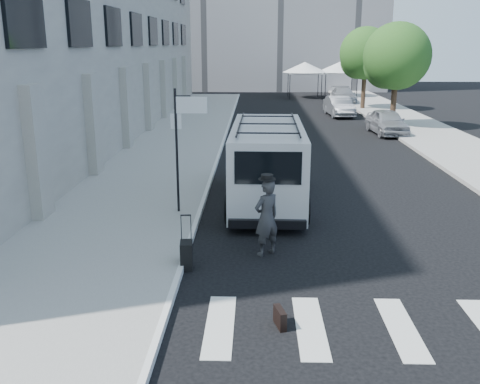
# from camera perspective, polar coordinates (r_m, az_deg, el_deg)

# --- Properties ---
(ground) EXTENTS (120.00, 120.00, 0.00)m
(ground) POSITION_cam_1_polar(r_m,az_deg,el_deg) (12.47, 3.38, -7.26)
(ground) COLOR black
(ground) RESTS_ON ground
(sidewalk_left) EXTENTS (4.50, 48.00, 0.15)m
(sidewalk_left) POSITION_cam_1_polar(r_m,az_deg,el_deg) (28.16, -6.24, 5.77)
(sidewalk_left) COLOR gray
(sidewalk_left) RESTS_ON ground
(sidewalk_right) EXTENTS (4.00, 56.00, 0.15)m
(sidewalk_right) POSITION_cam_1_polar(r_m,az_deg,el_deg) (33.20, 18.23, 6.58)
(sidewalk_right) COLOR gray
(sidewalk_right) RESTS_ON ground
(building_left) EXTENTS (10.00, 44.00, 12.00)m
(building_left) POSITION_cam_1_polar(r_m,az_deg,el_deg) (31.53, -19.83, 16.84)
(building_left) COLOR gray
(building_left) RESTS_ON ground
(sign_pole) EXTENTS (1.03, 0.07, 3.50)m
(sign_pole) POSITION_cam_1_polar(r_m,az_deg,el_deg) (14.98, -5.95, 7.13)
(sign_pole) COLOR black
(sign_pole) RESTS_ON sidewalk_left
(tree_near) EXTENTS (3.80, 3.83, 6.03)m
(tree_near) POSITION_cam_1_polar(r_m,az_deg,el_deg) (32.62, 16.14, 13.50)
(tree_near) COLOR black
(tree_near) RESTS_ON ground
(tree_far) EXTENTS (3.80, 3.83, 6.03)m
(tree_far) POSITION_cam_1_polar(r_m,az_deg,el_deg) (41.40, 13.07, 14.02)
(tree_far) COLOR black
(tree_far) RESTS_ON ground
(tent_left) EXTENTS (4.00, 4.00, 3.20)m
(tent_left) POSITION_cam_1_polar(r_m,az_deg,el_deg) (49.72, 6.93, 13.04)
(tent_left) COLOR black
(tent_left) RESTS_ON ground
(tent_right) EXTENTS (4.00, 4.00, 3.20)m
(tent_right) POSITION_cam_1_polar(r_m,az_deg,el_deg) (50.60, 10.59, 12.94)
(tent_right) COLOR black
(tent_right) RESTS_ON ground
(businessman) EXTENTS (0.80, 0.75, 1.83)m
(businessman) POSITION_cam_1_polar(r_m,az_deg,el_deg) (12.47, 2.84, -2.75)
(businessman) COLOR #2F2F31
(businessman) RESTS_ON ground
(briefcase) EXTENTS (0.23, 0.46, 0.34)m
(briefcase) POSITION_cam_1_polar(r_m,az_deg,el_deg) (9.69, 4.28, -13.23)
(briefcase) COLOR black
(briefcase) RESTS_ON ground
(suitcase) EXTENTS (0.31, 0.45, 1.20)m
(suitcase) POSITION_cam_1_polar(r_m,az_deg,el_deg) (11.95, -5.73, -6.70)
(suitcase) COLOR black
(suitcase) RESTS_ON ground
(cargo_van) EXTENTS (2.39, 6.52, 2.43)m
(cargo_van) POSITION_cam_1_polar(r_m,az_deg,el_deg) (16.60, 2.93, 3.12)
(cargo_van) COLOR silver
(cargo_van) RESTS_ON ground
(parked_car_a) EXTENTS (1.86, 4.09, 1.36)m
(parked_car_a) POSITION_cam_1_polar(r_m,az_deg,el_deg) (30.57, 15.40, 7.23)
(parked_car_a) COLOR gray
(parked_car_a) RESTS_ON ground
(parked_car_b) EXTENTS (1.74, 4.18, 1.35)m
(parked_car_b) POSITION_cam_1_polar(r_m,az_deg,el_deg) (37.55, 10.53, 8.98)
(parked_car_b) COLOR slate
(parked_car_b) RESTS_ON ground
(parked_car_c) EXTENTS (1.98, 4.61, 1.32)m
(parked_car_c) POSITION_cam_1_polar(r_m,az_deg,el_deg) (45.56, 10.93, 10.07)
(parked_car_c) COLOR gray
(parked_car_c) RESTS_ON ground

